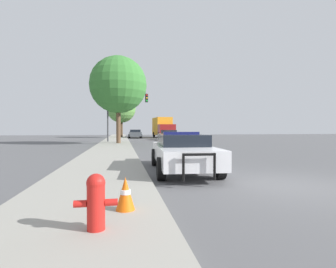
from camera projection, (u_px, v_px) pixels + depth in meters
name	position (u px, v px, depth m)	size (l,w,h in m)	color
ground_plane	(288.00, 186.00, 7.02)	(110.00, 110.00, 0.00)	#565659
sidewalk_left	(92.00, 192.00, 6.13)	(3.00, 110.00, 0.13)	#99968C
police_car	(182.00, 151.00, 9.44)	(2.27, 5.23, 1.42)	white
fire_hydrant	(96.00, 200.00, 3.65)	(0.60, 0.26, 0.79)	red
traffic_light	(124.00, 106.00, 28.11)	(4.37, 0.35, 5.30)	#424247
car_background_distant	(135.00, 133.00, 40.81)	(2.05, 4.37, 1.33)	#474C51
car_background_oncoming	(169.00, 135.00, 33.86)	(2.26, 4.81, 1.31)	#B7B7BC
box_truck	(163.00, 127.00, 43.10)	(2.90, 7.64, 3.31)	maroon
tree_sidewalk_mid	(118.00, 85.00, 24.83)	(5.40, 5.40, 8.25)	brown
tree_sidewalk_far	(121.00, 108.00, 42.16)	(4.64, 4.64, 6.94)	#4C3823
traffic_cone	(125.00, 193.00, 4.54)	(0.33, 0.33, 0.57)	orange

